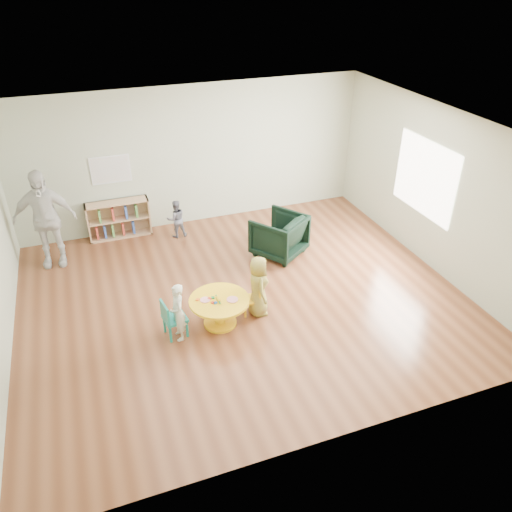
# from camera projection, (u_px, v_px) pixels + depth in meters

# --- Properties ---
(room) EXTENTS (7.10, 7.00, 2.80)m
(room) POSITION_uv_depth(u_px,v_px,m) (241.00, 191.00, 7.22)
(room) COLOR brown
(room) RESTS_ON ground
(activity_table) EXTENTS (0.90, 0.90, 0.50)m
(activity_table) POSITION_uv_depth(u_px,v_px,m) (219.00, 307.00, 7.46)
(activity_table) COLOR yellow
(activity_table) RESTS_ON ground
(kid_chair_left) EXTENTS (0.36, 0.36, 0.60)m
(kid_chair_left) POSITION_uv_depth(u_px,v_px,m) (172.00, 318.00, 7.22)
(kid_chair_left) COLOR teal
(kid_chair_left) RESTS_ON ground
(kid_chair_right) EXTENTS (0.31, 0.31, 0.50)m
(kid_chair_right) POSITION_uv_depth(u_px,v_px,m) (253.00, 298.00, 7.73)
(kid_chair_right) COLOR yellow
(kid_chair_right) RESTS_ON ground
(bookshelf) EXTENTS (1.20, 0.30, 0.75)m
(bookshelf) POSITION_uv_depth(u_px,v_px,m) (118.00, 219.00, 9.83)
(bookshelf) COLOR tan
(bookshelf) RESTS_ON ground
(alphabet_poster) EXTENTS (0.74, 0.01, 0.54)m
(alphabet_poster) POSITION_uv_depth(u_px,v_px,m) (111.00, 170.00, 9.42)
(alphabet_poster) COLOR white
(alphabet_poster) RESTS_ON ground
(armchair) EXTENTS (1.18, 1.19, 0.78)m
(armchair) POSITION_uv_depth(u_px,v_px,m) (279.00, 235.00, 9.20)
(armchair) COLOR black
(armchair) RESTS_ON ground
(child_left) EXTENTS (0.22, 0.33, 0.91)m
(child_left) POSITION_uv_depth(u_px,v_px,m) (178.00, 312.00, 7.12)
(child_left) COLOR white
(child_left) RESTS_ON ground
(child_right) EXTENTS (0.37, 0.52, 1.00)m
(child_right) POSITION_uv_depth(u_px,v_px,m) (258.00, 286.00, 7.60)
(child_right) COLOR yellow
(child_right) RESTS_ON ground
(toddler) EXTENTS (0.39, 0.31, 0.77)m
(toddler) POSITION_uv_depth(u_px,v_px,m) (176.00, 219.00, 9.78)
(toddler) COLOR #161C37
(toddler) RESTS_ON ground
(adult_caretaker) EXTENTS (1.10, 0.56, 1.80)m
(adult_caretaker) POSITION_uv_depth(u_px,v_px,m) (45.00, 219.00, 8.65)
(adult_caretaker) COLOR silver
(adult_caretaker) RESTS_ON ground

